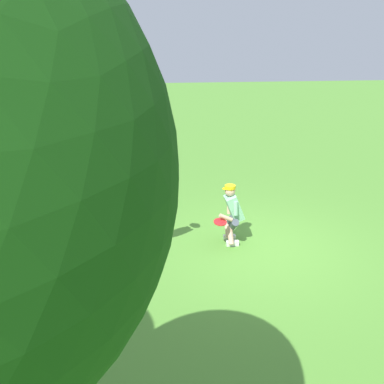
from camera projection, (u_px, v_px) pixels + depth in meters
The scene contains 5 objects.
ground_plane at pixel (260, 248), 8.60m from camera, with size 60.00×60.00×0.00m, color #508B31.
person at pixel (232, 212), 8.59m from camera, with size 0.57×0.65×1.29m.
dog at pixel (143, 179), 7.67m from camera, with size 0.89×0.57×0.56m.
frisbee_flying at pixel (154, 162), 7.65m from camera, with size 0.28×0.28×0.02m, color red.
frisbee_held at pixel (220, 222), 8.36m from camera, with size 0.26×0.26×0.02m, color red.
Camera 1 is at (2.25, 7.40, 4.18)m, focal length 38.89 mm.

